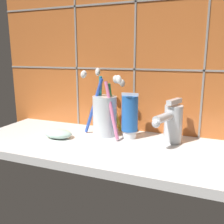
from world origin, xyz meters
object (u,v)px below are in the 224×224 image
object	(u,v)px
toothpaste_tube	(130,116)
soap_bar	(58,134)
sink_faucet	(172,122)
toothbrush_cup	(105,113)

from	to	relation	value
toothpaste_tube	soap_bar	world-z (taller)	toothpaste_tube
toothpaste_tube	sink_faucet	world-z (taller)	toothpaste_tube
toothbrush_cup	sink_faucet	size ratio (longest dim) A/B	1.50
toothbrush_cup	sink_faucet	distance (cm)	18.27
toothbrush_cup	toothpaste_tube	size ratio (longest dim) A/B	1.51
sink_faucet	soap_bar	size ratio (longest dim) A/B	1.56
toothbrush_cup	soap_bar	xyz separation A→B (cm)	(-10.85, -7.09, -5.05)
toothbrush_cup	soap_bar	world-z (taller)	toothbrush_cup
toothbrush_cup	toothpaste_tube	distance (cm)	7.19
sink_faucet	soap_bar	xyz separation A→B (cm)	(-29.10, -6.92, -4.37)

